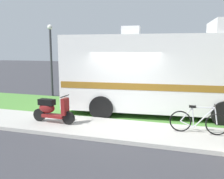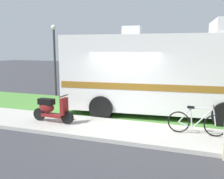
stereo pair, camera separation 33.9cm
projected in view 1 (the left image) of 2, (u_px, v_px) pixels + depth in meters
ground_plane at (125, 121)px, 9.07m from camera, size 80.00×80.00×0.00m
sidewalk at (115, 130)px, 7.93m from camera, size 24.00×2.00×0.12m
grass_strip at (134, 111)px, 10.48m from camera, size 24.00×3.40×0.08m
motorhome_rv at (161, 72)px, 9.71m from camera, size 7.50×3.10×3.62m
scooter at (52, 109)px, 8.43m from camera, size 1.59×0.50×0.97m
bicycle at (198, 121)px, 7.36m from camera, size 1.68×0.52×0.88m
pickup_truck_near at (142, 77)px, 15.02m from camera, size 5.46×2.25×1.80m
street_lamp_post at (51, 53)px, 13.60m from camera, size 0.28×0.28×3.92m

